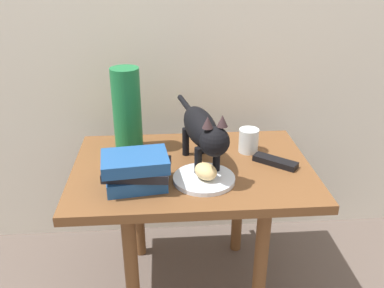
# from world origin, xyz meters

# --- Properties ---
(ground_plane) EXTENTS (6.00, 6.00, 0.00)m
(ground_plane) POSITION_xyz_m (0.00, 0.00, 0.00)
(ground_plane) COLOR brown
(side_table) EXTENTS (0.79, 0.55, 0.52)m
(side_table) POSITION_xyz_m (0.00, 0.00, 0.45)
(side_table) COLOR brown
(side_table) RESTS_ON ground
(plate) EXTENTS (0.19, 0.19, 0.01)m
(plate) POSITION_xyz_m (0.03, -0.10, 0.53)
(plate) COLOR silver
(plate) RESTS_ON side_table
(bread_roll) EXTENTS (0.09, 0.10, 0.05)m
(bread_roll) POSITION_xyz_m (0.03, -0.11, 0.56)
(bread_roll) COLOR #E0BC7A
(bread_roll) RESTS_ON plate
(cat) EXTENTS (0.14, 0.47, 0.23)m
(cat) POSITION_xyz_m (0.03, -0.01, 0.65)
(cat) COLOR black
(cat) RESTS_ON side_table
(book_stack) EXTENTS (0.21, 0.18, 0.11)m
(book_stack) POSITION_xyz_m (-0.18, -0.12, 0.57)
(book_stack) COLOR #1E4C8C
(book_stack) RESTS_ON side_table
(green_vase) EXTENTS (0.10, 0.10, 0.30)m
(green_vase) POSITION_xyz_m (-0.22, 0.15, 0.67)
(green_vase) COLOR #196B38
(green_vase) RESTS_ON side_table
(candle_jar) EXTENTS (0.07, 0.07, 0.08)m
(candle_jar) POSITION_xyz_m (0.21, 0.10, 0.56)
(candle_jar) COLOR silver
(candle_jar) RESTS_ON side_table
(tv_remote) EXTENTS (0.14, 0.13, 0.02)m
(tv_remote) POSITION_xyz_m (0.28, -0.01, 0.53)
(tv_remote) COLOR black
(tv_remote) RESTS_ON side_table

